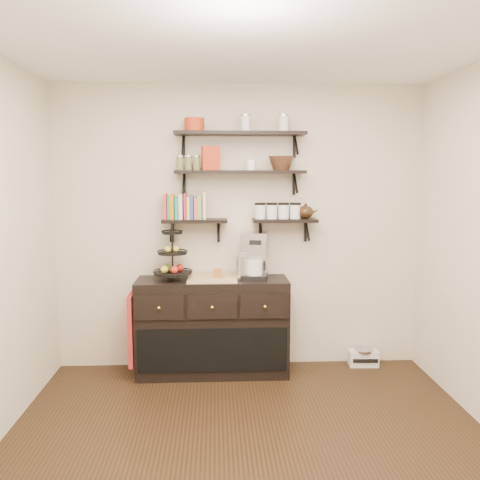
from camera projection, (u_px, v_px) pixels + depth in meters
name	position (u px, v px, depth m)	size (l,w,h in m)	color
floor	(252.00, 461.00, 3.32)	(3.50, 3.50, 0.00)	black
ceiling	(253.00, 30.00, 2.97)	(3.50, 3.50, 0.02)	white
back_wall	(239.00, 228.00, 4.88)	(3.50, 0.02, 2.70)	beige
shelf_top	(240.00, 134.00, 4.64)	(1.20, 0.27, 0.23)	black
shelf_mid	(240.00, 172.00, 4.68)	(1.20, 0.27, 0.23)	black
shelf_low_left	(195.00, 221.00, 4.73)	(0.60, 0.25, 0.23)	black
shelf_low_right	(284.00, 221.00, 4.77)	(0.60, 0.25, 0.23)	black
cookbooks	(188.00, 207.00, 4.71)	(0.40, 0.15, 0.26)	#CF2B3F
glass_canisters	(278.00, 212.00, 4.76)	(0.43, 0.10, 0.13)	silver
sideboard	(212.00, 326.00, 4.75)	(1.40, 0.50, 0.92)	black
fruit_stand	(173.00, 261.00, 4.65)	(0.35, 0.35, 0.51)	black
candle	(218.00, 273.00, 4.69)	(0.08, 0.08, 0.08)	brown
coffee_maker	(254.00, 256.00, 4.71)	(0.27, 0.26, 0.44)	black
thermal_carafe	(242.00, 268.00, 4.67)	(0.11, 0.11, 0.22)	silver
apron	(132.00, 329.00, 4.61)	(0.04, 0.28, 0.65)	#A32911
radio	(363.00, 357.00, 4.97)	(0.29, 0.20, 0.17)	silver
recipe_box	(211.00, 158.00, 4.65)	(0.16, 0.06, 0.22)	#AB2C13
walnut_bowl	(281.00, 163.00, 4.69)	(0.24, 0.24, 0.13)	black
ramekins	(251.00, 165.00, 4.67)	(0.09, 0.09, 0.10)	white
teapot	(306.00, 211.00, 4.77)	(0.19, 0.14, 0.14)	black
red_pot	(194.00, 125.00, 4.60)	(0.18, 0.18, 0.12)	#AB2C13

